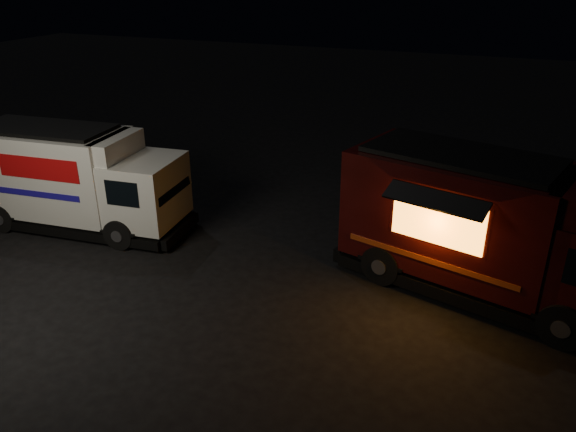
# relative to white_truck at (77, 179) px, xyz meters

# --- Properties ---
(ground) EXTENTS (80.00, 80.00, 0.00)m
(ground) POSITION_rel_white_truck_xyz_m (3.90, -1.40, -1.46)
(ground) COLOR black
(ground) RESTS_ON ground
(white_truck) EXTENTS (6.61, 2.83, 2.91)m
(white_truck) POSITION_rel_white_truck_xyz_m (0.00, 0.00, 0.00)
(white_truck) COLOR silver
(white_truck) RESTS_ON ground
(red_truck) EXTENTS (7.33, 4.27, 3.21)m
(red_truck) POSITION_rel_white_truck_xyz_m (11.13, 0.66, 0.15)
(red_truck) COLOR #370A0A
(red_truck) RESTS_ON ground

